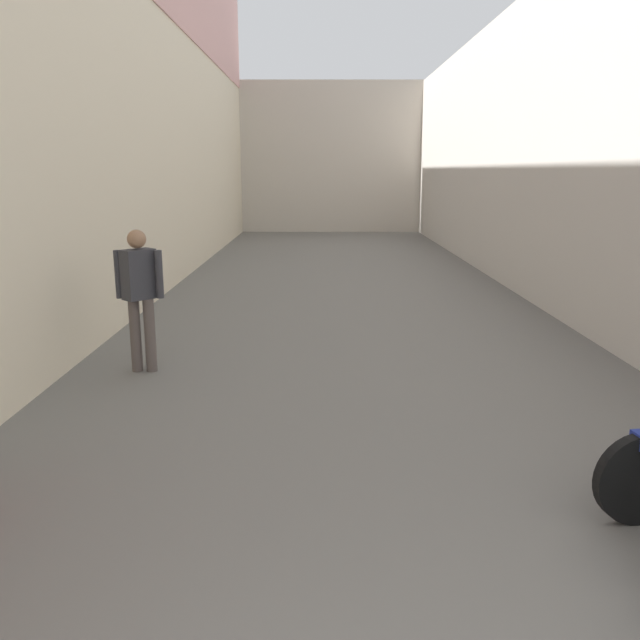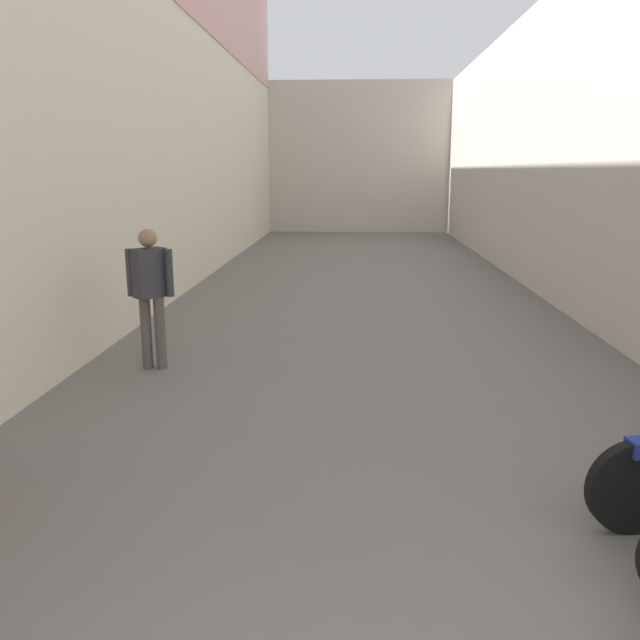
# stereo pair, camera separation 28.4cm
# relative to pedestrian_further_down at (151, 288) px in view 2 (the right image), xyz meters

# --- Properties ---
(ground_plane) EXTENTS (39.36, 39.36, 0.00)m
(ground_plane) POSITION_rel_pedestrian_further_down_xyz_m (2.34, 2.92, -0.92)
(ground_plane) COLOR #66635E
(building_left) EXTENTS (0.45, 23.36, 8.84)m
(building_left) POSITION_rel_pedestrian_further_down_xyz_m (-1.04, 4.89, 3.55)
(building_left) COLOR beige
(building_left) RESTS_ON ground
(building_right) EXTENTS (0.45, 23.36, 5.20)m
(building_right) POSITION_rel_pedestrian_further_down_xyz_m (5.73, 4.92, 1.68)
(building_right) COLOR beige
(building_right) RESTS_ON ground
(building_far_end) EXTENTS (9.38, 2.00, 5.23)m
(building_far_end) POSITION_rel_pedestrian_further_down_xyz_m (2.34, 17.60, 1.70)
(building_far_end) COLOR beige
(building_far_end) RESTS_ON ground
(pedestrian_further_down) EXTENTS (0.52, 0.38, 1.57)m
(pedestrian_further_down) POSITION_rel_pedestrian_further_down_xyz_m (0.00, 0.00, 0.00)
(pedestrian_further_down) COLOR #564C47
(pedestrian_further_down) RESTS_ON ground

